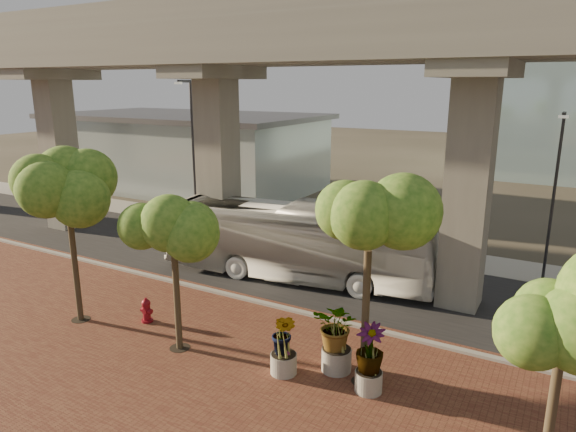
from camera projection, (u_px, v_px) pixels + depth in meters
The scene contains 18 objects.
ground at pixel (306, 293), 22.20m from camera, with size 160.00×160.00×0.00m, color #333025.
brick_plaza at pixel (183, 384), 15.44m from camera, with size 70.00×13.00×0.06m, color brown.
asphalt_road at pixel (325, 278), 23.88m from camera, with size 90.00×8.00×0.04m, color black.
curb_strip at pixel (283, 308), 20.49m from camera, with size 70.00×0.25×0.16m, color #98968D.
far_sidewalk at pixel (368, 246), 28.52m from camera, with size 90.00×3.00×0.06m, color #98968D.
transit_viaduct at pixel (329, 120), 22.06m from camera, with size 72.00×5.60×12.40m.
station_pavilion at pixel (186, 150), 44.38m from camera, with size 23.00×13.00×6.30m.
transit_bus at pixel (297, 241), 23.55m from camera, with size 2.97×12.64×3.52m, color silver.
fire_hydrant at pixel (147, 310), 19.29m from camera, with size 0.48×0.43×0.96m.
planter_front at pixel (337, 329), 15.78m from camera, with size 2.09×2.09×2.29m.
planter_right at pixel (370, 352), 14.71m from camera, with size 1.97×1.97×2.10m.
planter_left at pixel (284, 337), 15.66m from camera, with size 1.83×1.83×2.02m.
street_tree_far_west at pixel (67, 192), 18.33m from camera, with size 3.51×3.51×6.58m.
street_tree_near_west at pixel (172, 218), 16.32m from camera, with size 3.44×3.44×6.19m.
street_tree_near_east at pixel (369, 217), 14.21m from camera, with size 3.41×3.41×6.72m.
street_tree_far_east at pixel (568, 302), 10.60m from camera, with size 3.10×3.10×5.78m.
streetlamp_west at pixel (192, 141), 32.84m from camera, with size 0.44×1.30×8.97m.
streetlamp_east at pixel (555, 187), 22.26m from camera, with size 0.38×1.10×7.61m.
Camera 1 is at (9.45, -18.38, 8.79)m, focal length 32.00 mm.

